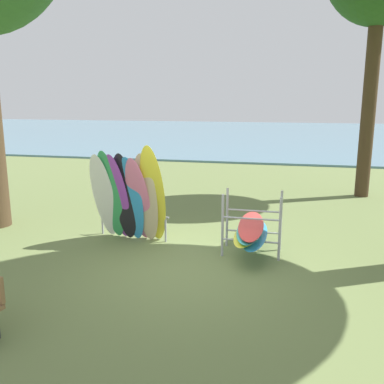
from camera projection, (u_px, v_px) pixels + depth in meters
The scene contains 4 objects.
ground_plane at pixel (184, 269), 7.77m from camera, with size 80.00×80.00×0.00m, color olive.
lake_water at pixel (271, 134), 37.29m from camera, with size 80.00×36.00×0.10m, color slate.
leaning_board_pile at pixel (128, 197), 9.08m from camera, with size 1.74×0.74×2.15m.
board_storage_rack at pixel (251, 229), 8.48m from camera, with size 1.15×2.13×1.25m.
Camera 1 is at (1.81, -7.07, 3.04)m, focal length 39.73 mm.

